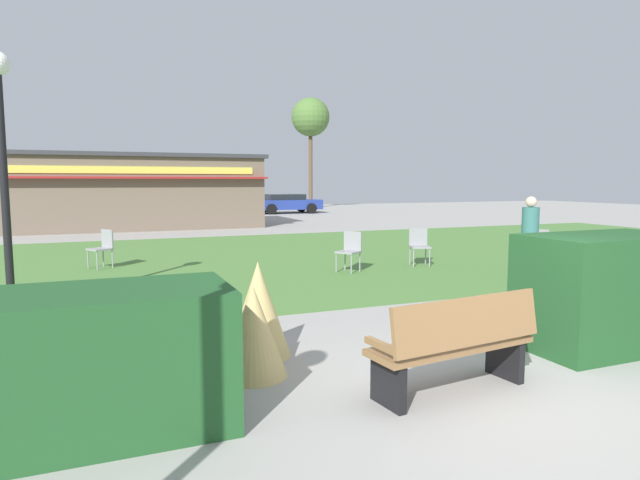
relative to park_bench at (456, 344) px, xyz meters
The scene contains 18 objects.
ground_plane 0.73m from the park_bench, 38.94° to the right, with size 80.00×80.00×0.00m, color #999691.
lawn_patch 9.48m from the park_bench, 87.44° to the left, with size 36.00×12.00×0.01m, color #4C7A38.
park_bench is the anchor object (origin of this frame).
hedge_left 3.24m from the park_bench, behind, with size 2.28×1.10×1.14m, color #1E4C23.
hedge_right 2.60m from the park_bench, 12.10° to the left, with size 1.98×1.10×1.36m, color #1E4C23.
ornamental_grass_behind_left 2.01m from the park_bench, 144.74° to the left, with size 0.69×0.69×0.96m, color tan.
ornamental_grass_behind_right 2.27m from the park_bench, 128.37° to the left, with size 0.74×0.74×1.09m, color tan.
lamppost_mid 7.19m from the park_bench, 129.18° to the left, with size 0.36×0.36×3.91m.
food_kiosk 20.66m from the park_bench, 94.82° to the left, with size 10.93×4.71×3.14m.
cafe_chair_west 7.96m from the park_bench, 59.95° to the left, with size 0.56×0.56×0.89m.
cafe_chair_east 9.74m from the park_bench, 107.86° to the left, with size 0.60×0.60×0.89m.
cafe_chair_center 8.64m from the park_bench, 40.73° to the left, with size 0.57×0.57×0.89m.
cafe_chair_north 6.97m from the park_bench, 72.78° to the left, with size 0.61×0.61×0.89m.
person_strolling 6.87m from the park_bench, 41.46° to the left, with size 0.34×0.34×1.69m.
parked_car_west_slot 28.50m from the park_bench, 95.77° to the left, with size 4.31×2.26×1.20m.
parked_car_center_slot 28.46m from the park_bench, 84.92° to the left, with size 4.36×2.39×1.20m.
parked_car_east_slot 29.43m from the park_bench, 74.41° to the left, with size 4.21×2.07×1.20m.
tree_left_bg 36.02m from the park_bench, 70.98° to the left, with size 2.80×2.80×8.08m.
Camera 1 is at (-3.47, -3.75, 1.99)m, focal length 30.44 mm.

